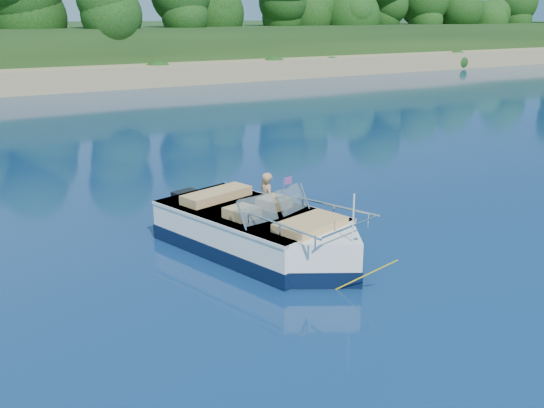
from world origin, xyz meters
name	(u,v)px	position (x,y,z in m)	size (l,w,h in m)	color
ground	(461,275)	(0.00, 0.00, 0.00)	(160.00, 160.00, 0.00)	#0B1C4F
shoreline	(0,54)	(0.00, 63.77, 0.98)	(170.00, 59.00, 6.00)	tan
treeline	(36,6)	(0.04, 41.01, 5.55)	(150.00, 7.12, 8.19)	black
motorboat	(263,236)	(-2.79, 3.05, 0.40)	(3.22, 6.05, 2.06)	white
tow_tube	(266,210)	(-1.36, 5.41, 0.10)	(1.53, 1.53, 0.37)	#FFB30B
boy	(266,214)	(-1.39, 5.35, 0.00)	(0.55, 0.36, 1.52)	tan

